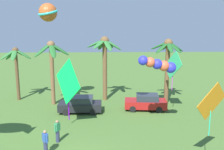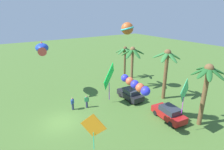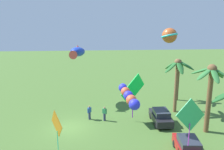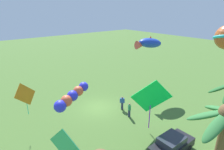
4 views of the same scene
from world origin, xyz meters
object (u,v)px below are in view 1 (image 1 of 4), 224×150
at_px(palm_tree_2, 168,56).
at_px(parked_car_0, 81,105).
at_px(spectator_0, 45,142).
at_px(kite_ball_4, 48,12).
at_px(kite_diamond_6, 211,102).
at_px(palm_tree_1, 52,57).
at_px(parked_car_1, 146,102).
at_px(kite_diamond_2, 173,66).
at_px(spectator_1, 57,131).
at_px(kite_tube_5, 159,65).
at_px(palm_tree_3, 16,60).
at_px(kite_diamond_0, 68,82).
at_px(palm_tree_0, 105,54).

relative_size(palm_tree_2, parked_car_0, 1.69).
distance_m(spectator_0, kite_ball_4, 12.23).
bearing_deg(kite_diamond_6, palm_tree_1, 131.90).
distance_m(parked_car_1, kite_diamond_2, 4.35).
distance_m(spectator_1, kite_ball_4, 11.15).
distance_m(palm_tree_1, kite_tube_5, 11.46).
bearing_deg(kite_diamond_6, palm_tree_3, 137.35).
height_order(kite_diamond_0, kite_diamond_2, kite_diamond_2).
relative_size(parked_car_0, parked_car_1, 0.97).
bearing_deg(parked_car_0, kite_diamond_6, -50.38).
height_order(kite_diamond_2, kite_diamond_6, kite_diamond_2).
relative_size(palm_tree_0, kite_diamond_2, 1.89).
xyz_separation_m(palm_tree_1, spectator_1, (1.91, -8.50, -4.00)).
bearing_deg(parked_car_0, palm_tree_1, 139.06).
bearing_deg(spectator_0, kite_ball_4, 98.45).
relative_size(parked_car_1, kite_diamond_6, 1.34).
distance_m(palm_tree_0, kite_diamond_0, 7.58).
xyz_separation_m(parked_car_1, spectator_0, (-7.65, -8.08, 0.06)).
distance_m(parked_car_1, kite_diamond_6, 10.68).
distance_m(palm_tree_1, spectator_0, 10.99).
distance_m(palm_tree_2, parked_car_1, 5.17).
distance_m(kite_diamond_2, kite_tube_5, 4.53).
height_order(palm_tree_2, kite_ball_4, kite_ball_4).
height_order(palm_tree_2, spectator_1, palm_tree_2).
bearing_deg(palm_tree_1, palm_tree_3, 158.00).
xyz_separation_m(spectator_0, kite_tube_5, (7.66, 3.19, 4.33)).
bearing_deg(palm_tree_0, palm_tree_2, -12.94).
bearing_deg(kite_diamond_0, kite_diamond_6, -37.68).
bearing_deg(kite_tube_5, kite_ball_4, 147.36).
height_order(palm_tree_3, kite_diamond_0, palm_tree_3).
height_order(palm_tree_0, kite_diamond_2, palm_tree_0).
bearing_deg(palm_tree_3, spectator_0, -64.93).
relative_size(palm_tree_2, parked_car_1, 1.63).
bearing_deg(parked_car_1, palm_tree_3, 164.29).
bearing_deg(palm_tree_1, spectator_1, -77.35).
bearing_deg(kite_diamond_0, palm_tree_3, 131.73).
bearing_deg(palm_tree_0, parked_car_0, -119.87).
xyz_separation_m(palm_tree_2, parked_car_1, (-2.41, -1.96, -4.13)).
bearing_deg(parked_car_1, kite_tube_5, -89.90).
bearing_deg(kite_diamond_0, kite_diamond_2, 15.43).
distance_m(palm_tree_3, parked_car_1, 14.12).
xyz_separation_m(spectator_0, kite_diamond_2, (9.80, 7.11, 3.60)).
relative_size(spectator_0, kite_diamond_6, 0.53).
xyz_separation_m(palm_tree_0, kite_diamond_0, (-2.93, -6.84, -1.44)).
height_order(palm_tree_1, kite_diamond_0, palm_tree_1).
bearing_deg(kite_diamond_0, spectator_1, -97.51).
bearing_deg(kite_tube_5, palm_tree_1, 142.66).
distance_m(palm_tree_3, parked_car_0, 8.93).
relative_size(palm_tree_1, kite_ball_4, 2.49).
xyz_separation_m(palm_tree_1, palm_tree_3, (-4.06, 1.64, -0.54)).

